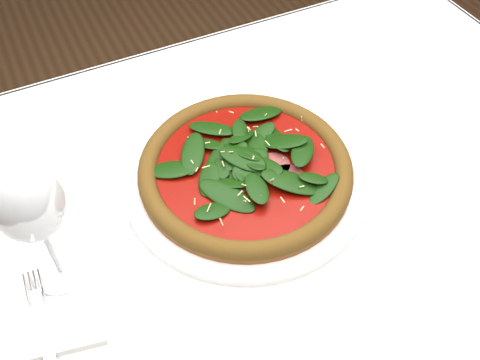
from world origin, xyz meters
name	(u,v)px	position (x,y,z in m)	size (l,w,h in m)	color
ground	(262,358)	(0.00, 0.00, 0.00)	(6.00, 6.00, 0.00)	brown
dining_table	(273,213)	(0.00, 0.00, 0.65)	(1.21, 0.81, 0.75)	white
plate	(245,176)	(-0.05, 0.01, 0.76)	(0.39, 0.39, 0.02)	white
pizza	(245,166)	(-0.05, 0.01, 0.78)	(0.43, 0.43, 0.04)	#9E5926
wine_glass	(29,205)	(-0.35, -0.02, 0.90)	(0.09, 0.09, 0.22)	white
napkin	(45,332)	(-0.39, -0.11, 0.76)	(0.15, 0.07, 0.01)	white
fork	(39,311)	(-0.39, -0.08, 0.76)	(0.03, 0.15, 0.00)	silver
saucer_far	(341,22)	(0.33, 0.32, 0.76)	(0.14, 0.14, 0.01)	white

